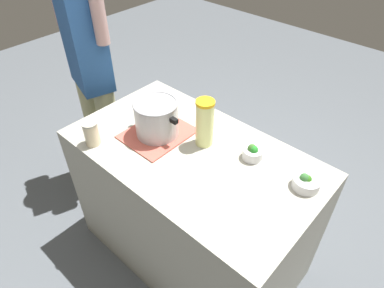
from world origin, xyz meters
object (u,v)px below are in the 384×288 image
object	(u,v)px
broccoli_bowl_center	(306,182)
lemonade_pitcher	(204,123)
person_cook	(91,72)
broccoli_bowl_front	(253,152)
mason_jar	(91,133)
cooking_pot	(156,118)

from	to	relation	value
broccoli_bowl_center	lemonade_pitcher	bearing A→B (deg)	7.62
person_cook	broccoli_bowl_front	bearing A→B (deg)	-176.52
broccoli_bowl_front	broccoli_bowl_center	bearing A→B (deg)	-179.71
broccoli_bowl_front	person_cook	distance (m)	1.24
mason_jar	lemonade_pitcher	bearing A→B (deg)	-137.16
mason_jar	person_cook	distance (m)	0.68
cooking_pot	person_cook	world-z (taller)	person_cook
cooking_pot	person_cook	bearing A→B (deg)	-8.29
cooking_pot	lemonade_pitcher	bearing A→B (deg)	-153.71
mason_jar	cooking_pot	bearing A→B (deg)	-124.63
mason_jar	broccoli_bowl_center	bearing A→B (deg)	-154.34
lemonade_pitcher	broccoli_bowl_front	world-z (taller)	lemonade_pitcher
mason_jar	broccoli_bowl_front	distance (m)	0.82
lemonade_pitcher	broccoli_bowl_front	xyz separation A→B (m)	(-0.25, -0.07, -0.09)
lemonade_pitcher	mason_jar	bearing A→B (deg)	42.84
broccoli_bowl_center	person_cook	size ratio (longest dim) A/B	0.07
cooking_pot	broccoli_bowl_front	world-z (taller)	cooking_pot
cooking_pot	person_cook	xyz separation A→B (m)	(0.75, -0.11, -0.05)
cooking_pot	broccoli_bowl_center	distance (m)	0.80
lemonade_pitcher	person_cook	world-z (taller)	person_cook
cooking_pot	broccoli_bowl_front	size ratio (longest dim) A/B	3.00
lemonade_pitcher	broccoli_bowl_front	size ratio (longest dim) A/B	2.57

